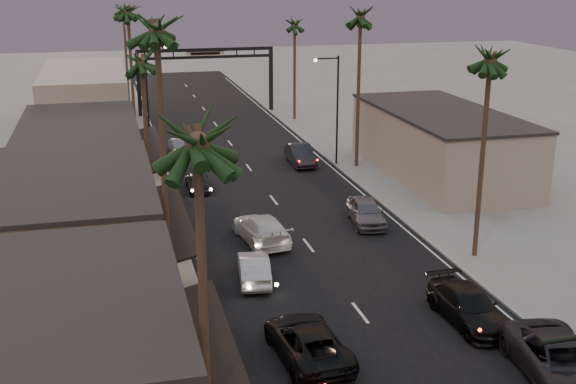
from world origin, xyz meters
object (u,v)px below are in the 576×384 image
palm_lb (156,22)px  curbside_near (562,362)px  palm_rc (295,21)px  palm_la (197,128)px  palm_lc (141,55)px  palm_rb (361,12)px  curbside_black (469,306)px  arch (206,64)px  palm_ld (127,8)px  palm_far (123,6)px  streetlight_right (334,102)px  oncoming_pickup (307,341)px  streetlight_left (150,84)px  palm_ra (491,52)px  oncoming_silver (254,268)px

palm_lb → curbside_near: palm_lb is taller
palm_rc → palm_la: bearing=-107.4°
palm_lc → palm_rb: (17.20, 8.00, 1.95)m
palm_lc → curbside_black: size_ratio=2.26×
arch → palm_la: bearing=-98.0°
palm_lb → arch: bearing=79.8°
curbside_near → curbside_black: 5.61m
palm_rb → curbside_near: 34.68m
palm_rc → curbside_near: 53.51m
arch → palm_lc: size_ratio=1.25×
palm_ld → palm_far: 23.02m
streetlight_right → palm_rb: (1.68, -1.00, 7.09)m
arch → oncoming_pickup: arch is taller
palm_rb → palm_lc: bearing=-155.1°
arch → palm_rc: bearing=-34.9°
arch → palm_ld: bearing=-119.8°
palm_rc → palm_ld: bearing=-152.4°
streetlight_left → palm_far: size_ratio=0.68×
palm_ra → oncoming_silver: palm_ra is taller
palm_ld → palm_lb: bearing=-90.0°
palm_ld → curbside_black: (13.09, -38.06, -11.63)m
streetlight_left → oncoming_silver: streetlight_left is taller
palm_ra → oncoming_pickup: palm_ra is taller
palm_rb → palm_ra: bearing=-90.0°
palm_ra → palm_lc: bearing=145.1°
oncoming_silver → curbside_near: size_ratio=0.69×
curbside_black → palm_ld: bearing=106.7°
streetlight_right → palm_lc: bearing=-149.9°
arch → palm_la: (-8.60, -61.00, 5.91)m
streetlight_right → curbside_black: bearing=-95.0°
streetlight_left → palm_ra: 37.87m
palm_ra → oncoming_pickup: bearing=-145.5°
streetlight_left → palm_rb: size_ratio=0.63×
oncoming_silver → oncoming_pickup: bearing=101.5°
curbside_black → palm_rb: bearing=79.1°
palm_ld → palm_ra: size_ratio=1.08×
streetlight_right → streetlight_left: bearing=136.8°
palm_rb → streetlight_right: bearing=149.2°
streetlight_right → palm_la: size_ratio=0.68×
streetlight_right → oncoming_pickup: size_ratio=1.61×
palm_rb → curbside_black: 29.74m
palm_ra → curbside_black: 13.43m
oncoming_silver → palm_rc: bearing=-100.0°
streetlight_right → curbside_near: 33.88m
palm_la → palm_lc: 27.02m
oncoming_pickup → curbside_black: (8.03, 1.29, 0.01)m
streetlight_right → oncoming_pickup: streetlight_right is taller
streetlight_left → palm_la: palm_la is taller
palm_lb → palm_rc: size_ratio=1.25×
palm_ra → curbside_black: bearing=-120.2°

